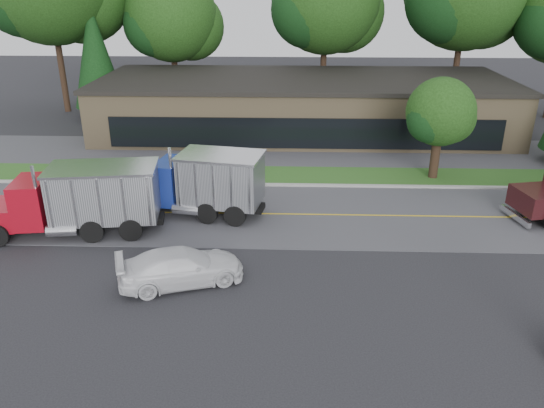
{
  "coord_description": "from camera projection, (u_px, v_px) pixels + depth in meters",
  "views": [
    {
      "loc": [
        0.97,
        -16.72,
        11.6
      ],
      "look_at": [
        0.17,
        6.17,
        1.8
      ],
      "focal_mm": 35.0,
      "sensor_mm": 36.0,
      "label": 1
    }
  ],
  "objects": [
    {
      "name": "tree_verge",
      "position": [
        441.0,
        115.0,
        31.9
      ],
      "size": [
        4.38,
        4.13,
        6.25
      ],
      "color": "#382619",
      "rests_on": "ground"
    },
    {
      "name": "evergreen_left",
      "position": [
        95.0,
        54.0,
        45.87
      ],
      "size": [
        4.4,
        4.4,
        9.99
      ],
      "color": "#382619",
      "rests_on": "ground"
    },
    {
      "name": "center_line",
      "position": [
        271.0,
        214.0,
        28.22
      ],
      "size": [
        60.0,
        0.12,
        0.01
      ],
      "primitive_type": "cube",
      "color": "gold",
      "rests_on": "ground"
    },
    {
      "name": "ground",
      "position": [
        262.0,
        312.0,
        19.95
      ],
      "size": [
        140.0,
        140.0,
        0.0
      ],
      "primitive_type": "plane",
      "color": "#2E2E33",
      "rests_on": "ground"
    },
    {
      "name": "grass_verge",
      "position": [
        274.0,
        175.0,
        33.73
      ],
      "size": [
        60.0,
        3.4,
        0.03
      ],
      "primitive_type": "cube",
      "color": "#2B511C",
      "rests_on": "ground"
    },
    {
      "name": "dump_truck_blue",
      "position": [
        203.0,
        182.0,
        27.61
      ],
      "size": [
        7.4,
        3.79,
        3.36
      ],
      "rotation": [
        0.0,
        0.0,
        2.96
      ],
      "color": "black",
      "rests_on": "ground"
    },
    {
      "name": "road",
      "position": [
        271.0,
        214.0,
        28.22
      ],
      "size": [
        60.0,
        8.0,
        0.02
      ],
      "primitive_type": "cube",
      "color": "#56565C",
      "rests_on": "ground"
    },
    {
      "name": "far_parking",
      "position": [
        276.0,
        152.0,
        38.33
      ],
      "size": [
        60.0,
        7.0,
        0.02
      ],
      "primitive_type": "cube",
      "color": "#56565C",
      "rests_on": "ground"
    },
    {
      "name": "curb",
      "position": [
        273.0,
        186.0,
        32.08
      ],
      "size": [
        60.0,
        0.3,
        0.12
      ],
      "primitive_type": "cube",
      "color": "#9E9E99",
      "rests_on": "ground"
    },
    {
      "name": "dump_truck_red",
      "position": [
        80.0,
        198.0,
        25.53
      ],
      "size": [
        8.89,
        3.67,
        3.36
      ],
      "rotation": [
        0.0,
        0.0,
        3.27
      ],
      "color": "black",
      "rests_on": "ground"
    },
    {
      "name": "tree_far_b",
      "position": [
        173.0,
        20.0,
        48.43
      ],
      "size": [
        8.85,
        8.33,
        12.63
      ],
      "color": "#382619",
      "rests_on": "ground"
    },
    {
      "name": "rally_car",
      "position": [
        181.0,
        267.0,
        21.61
      ],
      "size": [
        5.48,
        3.63,
        1.48
      ],
      "primitive_type": "imported",
      "rotation": [
        0.0,
        0.0,
        1.91
      ],
      "color": "silver",
      "rests_on": "ground"
    },
    {
      "name": "strip_mall",
      "position": [
        303.0,
        106.0,
        42.99
      ],
      "size": [
        32.0,
        12.0,
        4.0
      ],
      "primitive_type": "cube",
      "color": "#8C7756",
      "rests_on": "ground"
    },
    {
      "name": "tree_far_c",
      "position": [
        327.0,
        4.0,
        47.46
      ],
      "size": [
        10.36,
        9.75,
        14.78
      ],
      "color": "#382619",
      "rests_on": "ground"
    }
  ]
}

